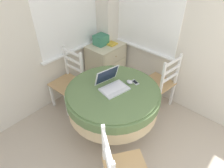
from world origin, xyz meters
name	(u,v)px	position (x,y,z in m)	size (l,w,h in m)	color
corner_room_shell	(125,39)	(1.05, 1.78, 1.28)	(4.13, 4.71, 2.55)	beige
round_dining_table	(113,98)	(0.73, 1.69, 0.60)	(1.18, 1.18, 0.74)	#4C3D2D
laptop	(112,84)	(0.76, 1.73, 0.79)	(0.39, 0.37, 0.24)	silver
computer_mouse	(130,82)	(0.97, 1.62, 0.76)	(0.06, 0.09, 0.05)	silver
cell_phone	(135,82)	(1.03, 1.57, 0.75)	(0.08, 0.12, 0.01)	#B2B7BC
dining_chair_near_back_window	(69,81)	(0.71, 2.58, 0.45)	(0.44, 0.43, 0.95)	tan
dining_chair_near_right_window	(160,83)	(1.61, 1.50, 0.45)	(0.46, 0.47, 0.95)	tan
corner_cabinet	(106,64)	(1.54, 2.58, 0.39)	(0.62, 0.50, 0.77)	beige
storage_box	(101,40)	(1.48, 2.63, 0.86)	(0.21, 0.19, 0.17)	#387A5B
book_on_cabinet	(111,43)	(1.60, 2.52, 0.79)	(0.15, 0.19, 0.02)	gold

